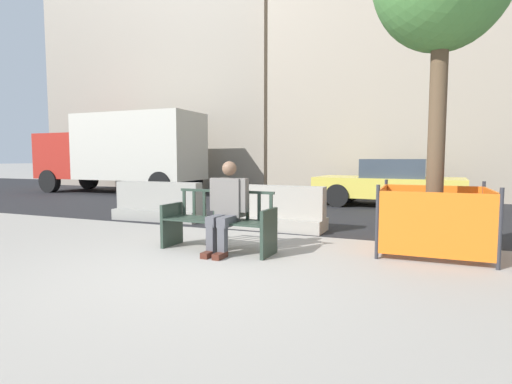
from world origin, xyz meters
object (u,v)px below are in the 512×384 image
Objects in this scene: street_bench at (218,224)px; jersey_barrier_left at (159,205)px; seated_person at (227,205)px; car_taxi_near at (389,183)px; construction_fence at (434,218)px; delivery_truck at (123,150)px; jersey_barrier_centre at (273,211)px.

jersey_barrier_left is (-2.57, 2.10, -0.06)m from street_bench.
seated_person is 0.65× the size of jersey_barrier_left.
car_taxi_near is (4.52, 4.63, 0.31)m from jersey_barrier_left.
construction_fence is 12.79m from delivery_truck.
seated_person reaches higher than jersey_barrier_centre.
jersey_barrier_centre and jersey_barrier_left have the same top height.
seated_person is 11.21m from delivery_truck.
delivery_truck is at bearing 137.71° from seated_person.
jersey_barrier_left is 0.30× the size of delivery_truck.
construction_fence is (5.50, -1.03, 0.16)m from jersey_barrier_left.
jersey_barrier_centre is at bearing -33.59° from delivery_truck.
jersey_barrier_left is 6.48m from car_taxi_near.
seated_person reaches higher than jersey_barrier_left.
car_taxi_near is at bearing 45.66° from jersey_barrier_left.
street_bench is 7.01m from car_taxi_near.
delivery_truck is (-8.24, 5.47, 1.35)m from jersey_barrier_centre.
jersey_barrier_centre is 2.93m from construction_fence.
seated_person is (0.17, -0.07, 0.29)m from street_bench.
construction_fence is (2.93, 1.07, 0.11)m from street_bench.
street_bench reaches higher than jersey_barrier_centre.
street_bench is 1.16× the size of construction_fence.
jersey_barrier_left is at bearing -134.34° from car_taxi_near.
seated_person is at bearing -104.69° from car_taxi_near.
street_bench is at bearing -106.19° from car_taxi_near.
street_bench is at bearing -159.96° from construction_fence.
delivery_truck is at bearing 146.41° from jersey_barrier_centre.
car_taxi_near is 10.12m from delivery_truck.
jersey_barrier_centre is 0.30× the size of delivery_truck.
construction_fence is (2.78, -0.91, 0.16)m from jersey_barrier_centre.
car_taxi_near is (1.81, 4.75, 0.31)m from jersey_barrier_centre.
seated_person is 0.89× the size of construction_fence.
seated_person is 2.07m from jersey_barrier_centre.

